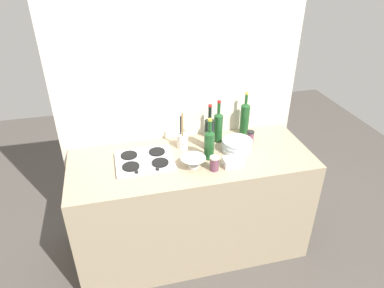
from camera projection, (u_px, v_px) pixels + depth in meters
The scene contains 14 objects.
ground_plane at pixel (192, 245), 3.02m from camera, with size 6.00×6.00×0.00m, color #47423D.
counter_block at pixel (192, 205), 2.79m from camera, with size 1.80×0.70×0.90m, color tan.
backsplash_panel at pixel (180, 100), 2.73m from camera, with size 1.90×0.06×2.41m, color beige.
stovetop_hob at pixel (144, 161), 2.51m from camera, with size 0.41×0.34×0.04m.
plate_stack at pixel (237, 145), 2.64m from camera, with size 0.23×0.23×0.09m.
wine_bottle_leftmost at pixel (209, 144), 2.50m from camera, with size 0.07×0.07×0.32m.
wine_bottle_mid_left at pixel (245, 118), 2.82m from camera, with size 0.07×0.07×0.37m.
wine_bottle_mid_right at pixel (218, 126), 2.72m from camera, with size 0.07×0.07×0.35m.
wine_bottle_rightmost at pixel (209, 132), 2.61m from camera, with size 0.08×0.08×0.37m.
mixing_bowl at pixel (193, 162), 2.45m from camera, with size 0.18×0.18×0.07m.
butter_dish at pixel (233, 162), 2.47m from camera, with size 0.14×0.10×0.06m, color white.
utensil_crock at pixel (183, 140), 2.66m from camera, with size 0.09×0.09×0.29m.
condiment_jar_front at pixel (250, 137), 2.73m from camera, with size 0.06×0.06×0.10m.
condiment_jar_rear at pixel (214, 163), 2.41m from camera, with size 0.07×0.07×0.11m.
Camera 1 is at (-0.51, -2.09, 2.29)m, focal length 32.46 mm.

